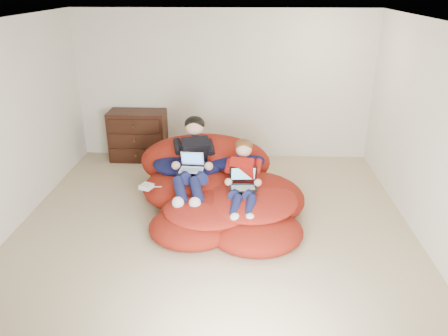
% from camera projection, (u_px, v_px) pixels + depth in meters
% --- Properties ---
extents(room_shell, '(5.10, 5.10, 2.77)m').
position_uv_depth(room_shell, '(214.00, 211.00, 5.49)').
color(room_shell, tan).
rests_on(room_shell, ground).
extents(dresser, '(0.96, 0.54, 0.86)m').
position_uv_depth(dresser, '(138.00, 136.00, 7.53)').
color(dresser, black).
rests_on(dresser, ground).
extents(beanbag_pile, '(2.37, 2.42, 0.89)m').
position_uv_depth(beanbag_pile, '(218.00, 191.00, 5.93)').
color(beanbag_pile, maroon).
rests_on(beanbag_pile, ground).
extents(cream_pillow, '(0.39, 0.25, 0.25)m').
position_uv_depth(cream_pillow, '(181.00, 146.00, 6.52)').
color(cream_pillow, beige).
rests_on(cream_pillow, beanbag_pile).
extents(older_boy, '(0.49, 1.28, 0.85)m').
position_uv_depth(older_boy, '(193.00, 156.00, 5.86)').
color(older_boy, black).
rests_on(older_boy, beanbag_pile).
extents(younger_boy, '(0.37, 1.07, 0.71)m').
position_uv_depth(younger_boy, '(243.00, 175.00, 5.52)').
color(younger_boy, '#A3160E').
rests_on(younger_boy, beanbag_pile).
extents(laptop_white, '(0.32, 0.30, 0.22)m').
position_uv_depth(laptop_white, '(192.00, 165.00, 5.80)').
color(laptop_white, silver).
rests_on(laptop_white, older_boy).
extents(laptop_black, '(0.36, 0.35, 0.24)m').
position_uv_depth(laptop_black, '(243.00, 182.00, 5.49)').
color(laptop_black, black).
rests_on(laptop_black, younger_boy).
extents(power_adapter, '(0.19, 0.19, 0.06)m').
position_uv_depth(power_adapter, '(146.00, 186.00, 5.70)').
color(power_adapter, silver).
rests_on(power_adapter, beanbag_pile).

